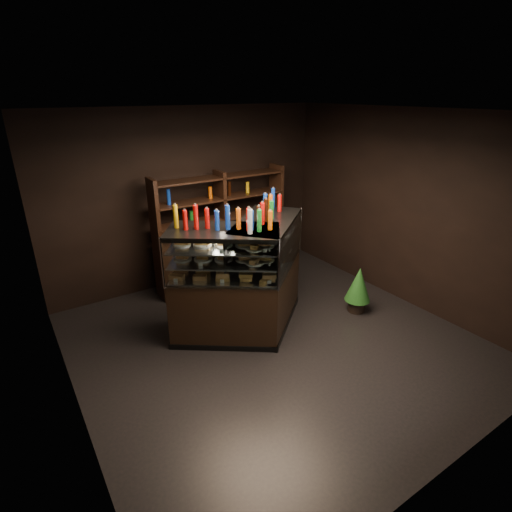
{
  "coord_description": "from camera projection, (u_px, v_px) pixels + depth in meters",
  "views": [
    {
      "loc": [
        -2.76,
        -3.74,
        3.22
      ],
      "look_at": [
        -0.11,
        0.28,
        1.21
      ],
      "focal_mm": 28.0,
      "sensor_mm": 36.0,
      "label": 1
    }
  ],
  "objects": [
    {
      "name": "back_shelving",
      "position": [
        222.0,
        250.0,
        7.03
      ],
      "size": [
        2.36,
        0.45,
        2.0
      ],
      "rotation": [
        0.0,
        0.0,
        -0.01
      ],
      "color": "black",
      "rests_on": "ground"
    },
    {
      "name": "room_shell",
      "position": [
        276.0,
        205.0,
        4.77
      ],
      "size": [
        5.02,
        5.02,
        3.01
      ],
      "color": "black",
      "rests_on": "ground"
    },
    {
      "name": "bottles_top",
      "position": [
        245.0,
        214.0,
        5.17
      ],
      "size": [
        1.68,
        0.83,
        0.3
      ],
      "color": "#B20C0A",
      "rests_on": "display_case"
    },
    {
      "name": "ground",
      "position": [
        274.0,
        342.0,
        5.52
      ],
      "size": [
        5.0,
        5.0,
        0.0
      ],
      "primitive_type": "plane",
      "color": "black",
      "rests_on": "ground"
    },
    {
      "name": "potted_conifer",
      "position": [
        359.0,
        284.0,
        6.11
      ],
      "size": [
        0.39,
        0.39,
        0.84
      ],
      "rotation": [
        0.0,
        0.0,
        -0.24
      ],
      "color": "black",
      "rests_on": "ground"
    },
    {
      "name": "food_display",
      "position": [
        246.0,
        250.0,
        5.36
      ],
      "size": [
        1.86,
        0.98,
        0.49
      ],
      "color": "#C88E47",
      "rests_on": "display_case"
    },
    {
      "name": "display_case",
      "position": [
        246.0,
        296.0,
        5.63
      ],
      "size": [
        2.29,
        1.51,
        1.6
      ],
      "rotation": [
        0.0,
        0.0,
        0.04
      ],
      "color": "black",
      "rests_on": "ground"
    }
  ]
}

